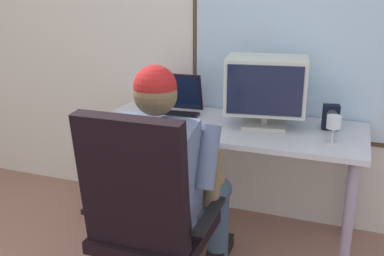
{
  "coord_description": "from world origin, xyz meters",
  "views": [
    {
      "loc": [
        0.95,
        -0.46,
        1.52
      ],
      "look_at": [
        0.19,
        1.58,
        0.81
      ],
      "focal_mm": 42.16,
      "sensor_mm": 36.0,
      "label": 1
    }
  ],
  "objects_px": {
    "desk_speaker": "(331,117)",
    "person_seated": "(169,179)",
    "desk": "(227,139)",
    "wine_glass": "(334,124)",
    "office_chair": "(145,213)",
    "laptop": "(174,105)",
    "crt_monitor": "(266,86)"
  },
  "relations": [
    {
      "from": "person_seated",
      "to": "wine_glass",
      "type": "height_order",
      "value": "person_seated"
    },
    {
      "from": "office_chair",
      "to": "person_seated",
      "type": "xyz_separation_m",
      "value": [
        -0.0,
        0.27,
        0.04
      ]
    },
    {
      "from": "person_seated",
      "to": "crt_monitor",
      "type": "bearing_deg",
      "value": 63.05
    },
    {
      "from": "office_chair",
      "to": "crt_monitor",
      "type": "xyz_separation_m",
      "value": [
        0.32,
        0.91,
        0.39
      ]
    },
    {
      "from": "desk",
      "to": "wine_glass",
      "type": "distance_m",
      "value": 0.64
    },
    {
      "from": "person_seated",
      "to": "desk_speaker",
      "type": "bearing_deg",
      "value": 46.42
    },
    {
      "from": "desk_speaker",
      "to": "person_seated",
      "type": "bearing_deg",
      "value": -133.58
    },
    {
      "from": "laptop",
      "to": "desk_speaker",
      "type": "bearing_deg",
      "value": 2.73
    },
    {
      "from": "desk",
      "to": "office_chair",
      "type": "bearing_deg",
      "value": -97.43
    },
    {
      "from": "laptop",
      "to": "wine_glass",
      "type": "height_order",
      "value": "laptop"
    },
    {
      "from": "person_seated",
      "to": "wine_glass",
      "type": "bearing_deg",
      "value": 34.42
    },
    {
      "from": "office_chair",
      "to": "desk_speaker",
      "type": "height_order",
      "value": "office_chair"
    },
    {
      "from": "person_seated",
      "to": "desk_speaker",
      "type": "height_order",
      "value": "person_seated"
    },
    {
      "from": "office_chair",
      "to": "laptop",
      "type": "xyz_separation_m",
      "value": [
        -0.26,
        0.95,
        0.22
      ]
    },
    {
      "from": "desk",
      "to": "desk_speaker",
      "type": "distance_m",
      "value": 0.6
    },
    {
      "from": "crt_monitor",
      "to": "desk_speaker",
      "type": "distance_m",
      "value": 0.41
    },
    {
      "from": "office_chair",
      "to": "crt_monitor",
      "type": "bearing_deg",
      "value": 70.6
    },
    {
      "from": "office_chair",
      "to": "laptop",
      "type": "distance_m",
      "value": 1.0
    },
    {
      "from": "office_chair",
      "to": "desk",
      "type": "bearing_deg",
      "value": 82.57
    },
    {
      "from": "crt_monitor",
      "to": "laptop",
      "type": "height_order",
      "value": "crt_monitor"
    },
    {
      "from": "person_seated",
      "to": "laptop",
      "type": "bearing_deg",
      "value": 110.58
    },
    {
      "from": "desk_speaker",
      "to": "laptop",
      "type": "bearing_deg",
      "value": -177.27
    },
    {
      "from": "person_seated",
      "to": "wine_glass",
      "type": "relative_size",
      "value": 8.2
    },
    {
      "from": "person_seated",
      "to": "laptop",
      "type": "distance_m",
      "value": 0.74
    },
    {
      "from": "desk_speaker",
      "to": "crt_monitor",
      "type": "bearing_deg",
      "value": -167.3
    },
    {
      "from": "desk",
      "to": "crt_monitor",
      "type": "height_order",
      "value": "crt_monitor"
    },
    {
      "from": "desk",
      "to": "crt_monitor",
      "type": "bearing_deg",
      "value": 8.97
    },
    {
      "from": "crt_monitor",
      "to": "wine_glass",
      "type": "distance_m",
      "value": 0.44
    },
    {
      "from": "desk",
      "to": "laptop",
      "type": "height_order",
      "value": "laptop"
    },
    {
      "from": "desk",
      "to": "wine_glass",
      "type": "xyz_separation_m",
      "value": [
        0.59,
        -0.12,
        0.2
      ]
    },
    {
      "from": "laptop",
      "to": "wine_glass",
      "type": "xyz_separation_m",
      "value": [
        0.96,
        -0.19,
        0.04
      ]
    },
    {
      "from": "office_chair",
      "to": "person_seated",
      "type": "bearing_deg",
      "value": 90.63
    }
  ]
}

